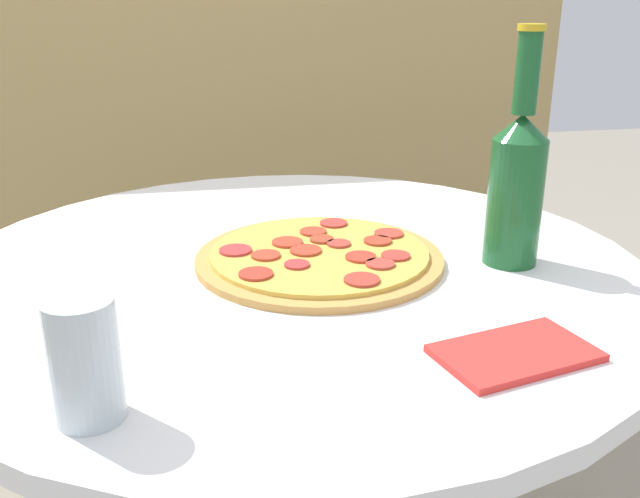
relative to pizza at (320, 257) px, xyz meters
name	(u,v)px	position (x,y,z in m)	size (l,w,h in m)	color
table	(293,363)	(-0.04, 0.00, -0.16)	(0.94, 0.94, 0.69)	white
fence_panel	(232,43)	(-0.04, 1.00, 0.20)	(1.76, 0.04, 1.80)	tan
pizza	(320,257)	(0.00, 0.00, 0.00)	(0.33, 0.33, 0.02)	#C68E47
beer_bottle	(517,180)	(0.25, -0.04, 0.10)	(0.07, 0.07, 0.30)	#195628
drinking_glass	(85,360)	(-0.26, -0.32, 0.05)	(0.06, 0.06, 0.11)	silver
napkin	(515,353)	(0.14, -0.29, 0.00)	(0.17, 0.13, 0.01)	red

